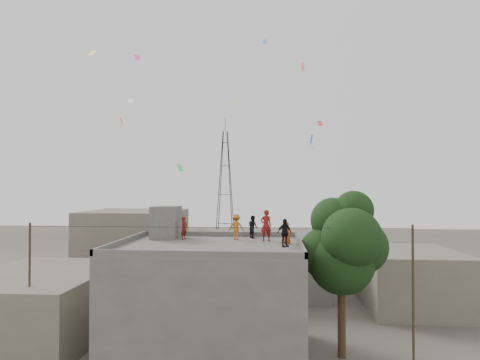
# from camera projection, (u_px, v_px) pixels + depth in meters

# --- Properties ---
(ground) EXTENTS (140.00, 140.00, 0.00)m
(ground) POSITION_uv_depth(u_px,v_px,m) (210.00, 356.00, 21.98)
(ground) COLOR #3F3A33
(ground) RESTS_ON ground
(main_building) EXTENTS (10.00, 8.00, 6.10)m
(main_building) POSITION_uv_depth(u_px,v_px,m) (210.00, 300.00, 22.04)
(main_building) COLOR #524F4C
(main_building) RESTS_ON ground
(parapet) EXTENTS (10.00, 8.00, 0.30)m
(parapet) POSITION_uv_depth(u_px,v_px,m) (210.00, 242.00, 22.09)
(parapet) COLOR #524F4C
(parapet) RESTS_ON main_building
(stair_head_box) EXTENTS (1.60, 1.80, 2.00)m
(stair_head_box) POSITION_uv_depth(u_px,v_px,m) (166.00, 222.00, 24.96)
(stair_head_box) COLOR #524F4C
(stair_head_box) RESTS_ON main_building
(neighbor_west) EXTENTS (8.00, 10.00, 4.00)m
(neighbor_west) POSITION_uv_depth(u_px,v_px,m) (40.00, 304.00, 24.92)
(neighbor_west) COLOR #645C4F
(neighbor_west) RESTS_ON ground
(neighbor_north) EXTENTS (12.00, 9.00, 5.00)m
(neighbor_north) POSITION_uv_depth(u_px,v_px,m) (257.00, 263.00, 35.81)
(neighbor_north) COLOR #524F4C
(neighbor_north) RESTS_ON ground
(neighbor_northwest) EXTENTS (9.00, 8.00, 7.00)m
(neighbor_northwest) POSITION_uv_depth(u_px,v_px,m) (134.00, 247.00, 38.82)
(neighbor_northwest) COLOR #645C4F
(neighbor_northwest) RESTS_ON ground
(neighbor_east) EXTENTS (7.00, 8.00, 4.40)m
(neighbor_east) POSITION_uv_depth(u_px,v_px,m) (410.00, 279.00, 30.82)
(neighbor_east) COLOR #645C4F
(neighbor_east) RESTS_ON ground
(tree) EXTENTS (4.90, 4.60, 9.10)m
(tree) POSITION_uv_depth(u_px,v_px,m) (344.00, 245.00, 22.07)
(tree) COLOR black
(tree) RESTS_ON ground
(utility_line) EXTENTS (20.12, 0.62, 7.40)m
(utility_line) POSITION_uv_depth(u_px,v_px,m) (216.00, 292.00, 20.76)
(utility_line) COLOR black
(utility_line) RESTS_ON ground
(transmission_tower) EXTENTS (2.97, 2.97, 20.01)m
(transmission_tower) POSITION_uv_depth(u_px,v_px,m) (225.00, 188.00, 62.33)
(transmission_tower) COLOR black
(transmission_tower) RESTS_ON ground
(person_red_adult) EXTENTS (0.76, 0.60, 1.85)m
(person_red_adult) POSITION_uv_depth(u_px,v_px,m) (266.00, 225.00, 23.65)
(person_red_adult) COLOR maroon
(person_red_adult) RESTS_ON main_building
(person_orange_child) EXTENTS (0.67, 0.48, 1.26)m
(person_orange_child) POSITION_uv_depth(u_px,v_px,m) (286.00, 233.00, 22.48)
(person_orange_child) COLOR #AB3F13
(person_orange_child) RESTS_ON main_building
(person_dark_child) EXTENTS (0.82, 0.87, 1.42)m
(person_dark_child) POSITION_uv_depth(u_px,v_px,m) (253.00, 227.00, 25.06)
(person_dark_child) COLOR black
(person_dark_child) RESTS_ON main_building
(person_dark_adult) EXTENTS (0.95, 0.76, 1.50)m
(person_dark_adult) POSITION_uv_depth(u_px,v_px,m) (285.00, 233.00, 21.38)
(person_dark_adult) COLOR black
(person_dark_adult) RESTS_ON main_building
(person_orange_adult) EXTENTS (1.04, 0.65, 1.55)m
(person_orange_adult) POSITION_uv_depth(u_px,v_px,m) (236.00, 227.00, 24.34)
(person_orange_adult) COLOR #C16416
(person_orange_adult) RESTS_ON main_building
(person_red_child) EXTENTS (0.50, 0.59, 1.39)m
(person_red_child) POSITION_uv_depth(u_px,v_px,m) (184.00, 228.00, 24.43)
(person_red_child) COLOR maroon
(person_red_child) RESTS_ON main_building
(kites) EXTENTS (15.69, 16.39, 12.93)m
(kites) POSITION_uv_depth(u_px,v_px,m) (226.00, 96.00, 30.23)
(kites) COLOR #FF331A
(kites) RESTS_ON ground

